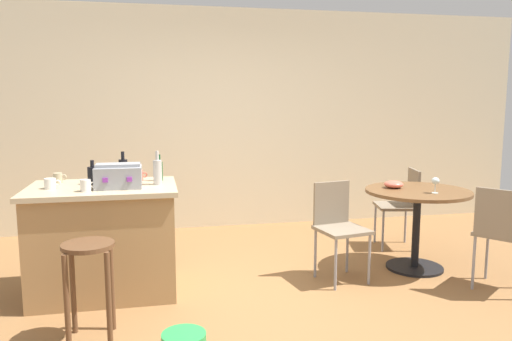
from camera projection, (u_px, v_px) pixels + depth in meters
The scene contains 19 objects.
ground_plane at pixel (268, 307), 3.84m from camera, with size 8.80×8.80×0.00m, color olive.
back_wall at pixel (221, 119), 6.18m from camera, with size 8.00×0.10×2.70m, color beige.
kitchen_island at pixel (105, 239), 4.10m from camera, with size 1.18×0.83×0.90m.
wooden_stool at pixel (89, 269), 3.26m from camera, with size 0.34×0.34×0.67m.
dining_table at pixel (417, 209), 4.65m from camera, with size 0.96×0.96×0.76m.
folding_chair_near at pixel (338, 223), 4.41m from camera, with size 0.47×0.47×0.86m.
folding_chair_far at pixel (501, 230), 4.10m from camera, with size 0.56×0.56×0.88m.
folding_chair_left at pixel (402, 202), 5.36m from camera, with size 0.47×0.47×0.85m.
toolbox at pixel (118, 176), 3.96m from camera, with size 0.36×0.28×0.19m.
bottle_0 at pixel (160, 171), 4.29m from camera, with size 0.06×0.06×0.23m.
bottle_1 at pixel (93, 175), 4.12m from camera, with size 0.08×0.08×0.20m.
bottle_2 at pixel (123, 169), 4.33m from camera, with size 0.08×0.08×0.25m.
bottle_3 at pixel (158, 172), 4.10m from camera, with size 0.07×0.07×0.28m.
cup_0 at pixel (86, 185), 3.80m from camera, with size 0.12×0.08×0.09m.
cup_1 at pixel (50, 183), 3.92m from camera, with size 0.12×0.09×0.08m.
cup_2 at pixel (58, 178), 4.19m from camera, with size 0.11×0.07×0.08m.
cup_3 at pixel (138, 175), 4.29m from camera, with size 0.12×0.08×0.09m.
wine_glass at pixel (435, 181), 4.45m from camera, with size 0.07×0.07×0.14m.
serving_bowl at pixel (394, 184), 4.72m from camera, with size 0.18×0.18×0.07m, color #DB6651.
Camera 1 is at (-0.83, -3.56, 1.60)m, focal length 34.85 mm.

